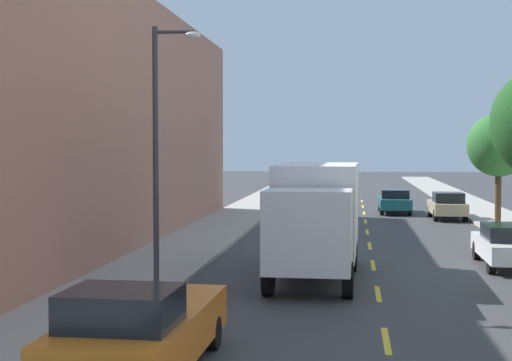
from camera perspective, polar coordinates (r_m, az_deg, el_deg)
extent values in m
plane|color=#38383A|center=(39.00, 8.23, -3.33)|extent=(160.00, 160.00, 0.00)
cube|color=#A39E93|center=(37.54, -2.63, -3.43)|extent=(3.20, 120.00, 0.14)
cube|color=yellow|center=(16.31, 9.72, -11.70)|extent=(0.14, 2.20, 0.01)
cube|color=yellow|center=(21.18, 9.12, -8.36)|extent=(0.14, 2.20, 0.01)
cube|color=yellow|center=(26.11, 8.75, -6.27)|extent=(0.14, 2.20, 0.01)
cube|color=yellow|center=(31.06, 8.50, -4.85)|extent=(0.14, 2.20, 0.01)
cube|color=yellow|center=(36.02, 8.32, -3.82)|extent=(0.14, 2.20, 0.01)
cube|color=yellow|center=(40.99, 8.18, -3.04)|extent=(0.14, 2.20, 0.01)
cube|color=yellow|center=(45.97, 8.08, -2.42)|extent=(0.14, 2.20, 0.01)
cube|color=yellow|center=(50.95, 7.99, -1.93)|extent=(0.14, 2.20, 0.01)
cube|color=yellow|center=(55.94, 7.92, -1.53)|extent=(0.14, 2.20, 0.01)
cube|color=#B27560|center=(31.59, -17.11, 4.23)|extent=(10.00, 36.00, 9.96)
cylinder|color=#47331E|center=(39.21, 17.65, -1.17)|extent=(0.30, 0.30, 2.76)
ellipsoid|color=#2D6B2D|center=(39.13, 17.70, 2.55)|extent=(3.09, 3.09, 3.10)
cylinder|color=#38383D|center=(21.19, -7.51, 1.74)|extent=(0.16, 0.16, 7.14)
cylinder|color=#38383D|center=(21.28, -6.11, 11.00)|extent=(1.10, 0.10, 0.10)
ellipsoid|color=silver|center=(21.16, -4.76, 10.78)|extent=(0.44, 0.28, 0.20)
cube|color=white|center=(24.12, 4.68, -2.08)|extent=(2.54, 5.49, 2.79)
cube|color=white|center=(20.31, 3.91, -3.79)|extent=(2.35, 1.96, 2.20)
cube|color=black|center=(19.37, 3.70, -2.66)|extent=(2.02, 0.13, 0.97)
cube|color=black|center=(26.90, 5.06, -5.07)|extent=(2.40, 0.22, 0.24)
cylinder|color=black|center=(20.56, 0.92, -7.31)|extent=(0.30, 0.97, 0.96)
cylinder|color=black|center=(20.38, 6.89, -7.42)|extent=(0.30, 0.97, 0.96)
cylinder|color=black|center=(25.88, 2.55, -5.26)|extent=(0.30, 0.97, 0.96)
cylinder|color=black|center=(25.74, 7.27, -5.32)|extent=(0.30, 0.97, 0.96)
cylinder|color=black|center=(24.80, 2.28, -5.60)|extent=(0.30, 0.97, 0.96)
cylinder|color=black|center=(24.65, 7.20, -5.67)|extent=(0.30, 0.97, 0.96)
cube|color=orange|center=(13.79, -8.46, -11.24)|extent=(2.11, 5.34, 0.80)
cube|color=black|center=(12.55, -10.05, -9.36)|extent=(1.79, 1.63, 0.60)
cylinder|color=black|center=(15.81, -9.66, -10.93)|extent=(0.23, 0.66, 0.66)
cylinder|color=black|center=(15.37, -3.22, -11.30)|extent=(0.23, 0.66, 0.66)
cube|color=#AD1E1E|center=(57.06, 3.58, -0.69)|extent=(2.03, 5.31, 0.80)
cube|color=black|center=(55.86, 3.50, -0.05)|extent=(1.77, 1.60, 0.60)
cylinder|color=black|center=(55.36, 2.53, -1.21)|extent=(0.22, 0.66, 0.66)
cylinder|color=black|center=(55.24, 4.37, -1.22)|extent=(0.22, 0.66, 0.66)
cylinder|color=black|center=(58.95, 2.84, -0.98)|extent=(0.22, 0.66, 0.66)
cylinder|color=black|center=(58.83, 4.57, -0.99)|extent=(0.22, 0.66, 0.66)
cube|color=tan|center=(42.99, 14.09, -1.97)|extent=(1.79, 4.02, 0.62)
cube|color=black|center=(42.47, 14.19, -1.24)|extent=(1.55, 1.70, 0.55)
cylinder|color=black|center=(44.46, 14.83, -2.23)|extent=(0.23, 0.66, 0.66)
cylinder|color=black|center=(44.27, 12.88, -2.23)|extent=(0.23, 0.66, 0.66)
cylinder|color=black|center=(41.79, 15.37, -2.55)|extent=(0.23, 0.66, 0.66)
cylinder|color=black|center=(41.58, 13.30, -2.55)|extent=(0.23, 0.66, 0.66)
cube|color=#194C28|center=(48.73, 2.97, -1.38)|extent=(1.93, 4.55, 0.60)
cube|color=black|center=(48.92, 2.98, -0.72)|extent=(1.65, 2.21, 0.50)
cylinder|color=black|center=(47.27, 1.93, -1.86)|extent=(0.24, 0.67, 0.66)
cylinder|color=black|center=(47.20, 3.84, -1.87)|extent=(0.24, 0.67, 0.66)
cylinder|color=black|center=(50.32, 2.14, -1.59)|extent=(0.24, 0.67, 0.66)
cylinder|color=black|center=(50.25, 3.94, -1.60)|extent=(0.24, 0.67, 0.66)
cube|color=#B2B5BA|center=(62.67, 3.82, -0.35)|extent=(1.96, 4.80, 0.90)
cube|color=black|center=(62.64, 3.83, 0.38)|extent=(1.72, 2.79, 0.70)
cylinder|color=black|center=(61.13, 2.93, -0.85)|extent=(0.22, 0.66, 0.66)
cylinder|color=black|center=(61.03, 4.55, -0.86)|extent=(0.22, 0.66, 0.66)
cylinder|color=black|center=(64.38, 3.14, -0.67)|extent=(0.22, 0.66, 0.66)
cylinder|color=black|center=(64.28, 4.68, -0.68)|extent=(0.22, 0.66, 0.66)
cube|color=silver|center=(26.71, 18.34, -4.82)|extent=(1.85, 4.52, 0.60)
cube|color=black|center=(26.43, 18.45, -3.70)|extent=(1.61, 2.18, 0.50)
cylinder|color=black|center=(28.12, 16.18, -5.04)|extent=(0.23, 0.66, 0.66)
cylinder|color=black|center=(25.13, 17.19, -5.96)|extent=(0.23, 0.66, 0.66)
cube|color=#195B60|center=(46.23, 10.31, -1.63)|extent=(1.80, 4.50, 0.60)
cube|color=black|center=(45.97, 10.33, -0.97)|extent=(1.58, 2.16, 0.50)
cylinder|color=black|center=(47.82, 11.15, -1.86)|extent=(0.22, 0.66, 0.66)
cylinder|color=black|center=(47.74, 9.26, -1.85)|extent=(0.22, 0.66, 0.66)
cylinder|color=black|center=(44.78, 11.42, -2.16)|extent=(0.22, 0.66, 0.66)
cylinder|color=black|center=(44.69, 9.40, -2.16)|extent=(0.22, 0.66, 0.66)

